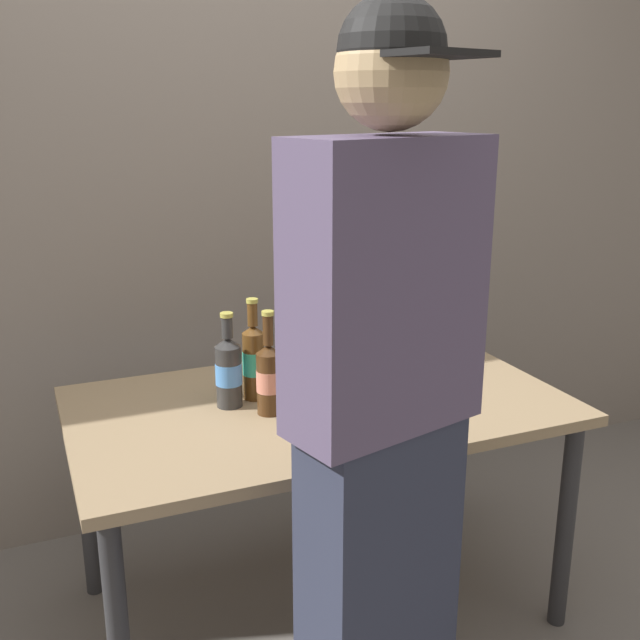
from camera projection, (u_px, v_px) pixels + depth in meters
name	position (u px, v px, depth m)	size (l,w,h in m)	color
ground_plane	(319.00, 605.00, 2.43)	(8.00, 8.00, 0.00)	slate
desk	(318.00, 424.00, 2.25)	(1.44, 0.84, 0.72)	#9E8460
laptop	(368.00, 371.00, 2.31)	(0.34, 0.34, 0.24)	#383D4C
beer_bottle_green	(229.00, 370.00, 2.16)	(0.08, 0.08, 0.28)	#333333
beer_bottle_dark	(269.00, 376.00, 2.11)	(0.07, 0.07, 0.30)	#472B14
beer_bottle_amber	(254.00, 360.00, 2.21)	(0.07, 0.07, 0.31)	brown
person_figure	(382.00, 417.00, 1.58)	(0.45, 0.34, 1.77)	#2D3347
back_wall	(237.00, 178.00, 2.76)	(6.00, 0.10, 2.60)	gray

